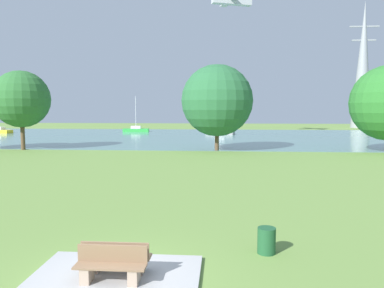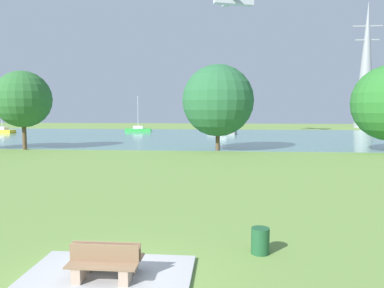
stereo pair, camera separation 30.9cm
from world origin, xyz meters
name	(u,v)px [view 1 (the left image)]	position (x,y,z in m)	size (l,w,h in m)	color
ground_plane	(188,162)	(0.00, 22.00, 0.00)	(160.00, 160.00, 0.00)	olive
concrete_pad	(114,279)	(0.00, 0.00, 0.05)	(4.40, 3.20, 0.10)	#A7A7A7
bench_facing_water	(117,259)	(0.00, 0.27, 0.47)	(1.80, 0.48, 0.89)	tan
bench_facing_inland	(111,268)	(0.00, -0.27, 0.47)	(1.80, 0.48, 0.89)	tan
litter_bin	(267,241)	(4.14, 2.21, 0.40)	(0.56, 0.56, 0.80)	#1E512D
water_surface	(204,137)	(0.00, 50.00, 0.01)	(140.00, 40.00, 0.02)	slate
sailboat_gray	(220,132)	(2.49, 55.47, 0.45)	(5.03, 2.79, 5.64)	gray
sailboat_green	(136,129)	(-13.31, 61.03, 0.46)	(4.93, 1.98, 6.69)	green
tree_west_far	(21,99)	(-18.47, 29.75, 5.39)	(6.01, 6.01, 8.41)	brown
tree_west_near	(217,101)	(2.25, 30.66, 5.24)	(7.47, 7.47, 8.98)	brown
electricity_pylon	(363,65)	(34.30, 80.15, 14.12)	(6.40, 4.40, 28.22)	gray
light_aircraft	(231,1)	(4.13, 52.39, 21.21)	(6.40, 8.29, 2.10)	silver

